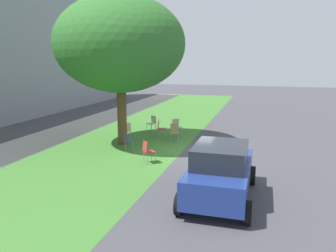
{
  "coord_description": "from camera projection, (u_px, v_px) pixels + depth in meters",
  "views": [
    {
      "loc": [
        -13.77,
        -3.17,
        3.99
      ],
      "look_at": [
        0.82,
        1.1,
        0.96
      ],
      "focal_mm": 35.45,
      "sensor_mm": 36.0,
      "label": 1
    }
  ],
  "objects": [
    {
      "name": "chair_1",
      "position": [
        174.0,
        131.0,
        16.5
      ],
      "size": [
        0.53,
        0.52,
        0.88
      ],
      "color": "olive",
      "rests_on": "ground"
    },
    {
      "name": "grass_verge",
      "position": [
        120.0,
        147.0,
        15.49
      ],
      "size": [
        48.0,
        6.0,
        0.01
      ],
      "primitive_type": "cube",
      "color": "#3D752D",
      "rests_on": "ground"
    },
    {
      "name": "chair_3",
      "position": [
        177.0,
        126.0,
        17.8
      ],
      "size": [
        0.59,
        0.59,
        0.88
      ],
      "color": "#ADA393",
      "rests_on": "ground"
    },
    {
      "name": "chair_4",
      "position": [
        148.0,
        150.0,
        12.97
      ],
      "size": [
        0.59,
        0.59,
        0.88
      ],
      "color": "#B7332D",
      "rests_on": "ground"
    },
    {
      "name": "chair_6",
      "position": [
        126.0,
        130.0,
        16.77
      ],
      "size": [
        0.57,
        0.57,
        0.88
      ],
      "color": "beige",
      "rests_on": "ground"
    },
    {
      "name": "ground",
      "position": [
        187.0,
        152.0,
        14.61
      ],
      "size": [
        80.0,
        80.0,
        0.0
      ],
      "primitive_type": "plane",
      "color": "#424247"
    },
    {
      "name": "chair_2",
      "position": [
        161.0,
        127.0,
        17.38
      ],
      "size": [
        0.5,
        0.51,
        0.88
      ],
      "color": "#B7332D",
      "rests_on": "ground"
    },
    {
      "name": "sidewalk_strip",
      "position": [
        40.0,
        140.0,
        16.71
      ],
      "size": [
        48.0,
        2.8,
        0.01
      ],
      "primitive_type": "cube",
      "color": "#ADA89E",
      "rests_on": "ground"
    },
    {
      "name": "parked_car",
      "position": [
        220.0,
        171.0,
        9.57
      ],
      "size": [
        3.7,
        1.92,
        1.65
      ],
      "color": "navy",
      "rests_on": "ground"
    },
    {
      "name": "chair_5",
      "position": [
        152.0,
        122.0,
        18.85
      ],
      "size": [
        0.57,
        0.57,
        0.88
      ],
      "color": "beige",
      "rests_on": "ground"
    },
    {
      "name": "chair_0",
      "position": [
        127.0,
        138.0,
        15.02
      ],
      "size": [
        0.55,
        0.55,
        0.88
      ],
      "color": "#335184",
      "rests_on": "ground"
    },
    {
      "name": "street_tree",
      "position": [
        120.0,
        44.0,
        15.08
      ],
      "size": [
        5.96,
        5.96,
        6.9
      ],
      "color": "brown",
      "rests_on": "ground"
    }
  ]
}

